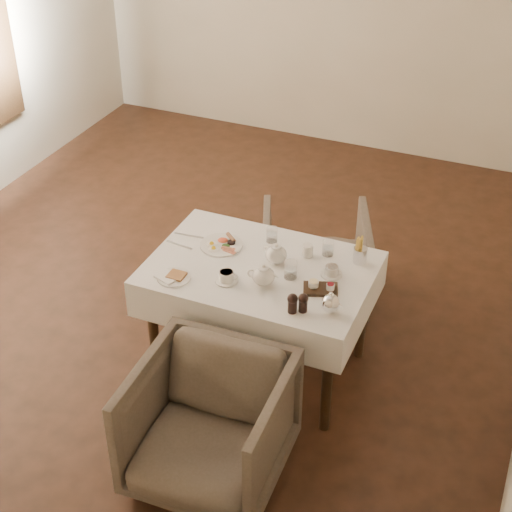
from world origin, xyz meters
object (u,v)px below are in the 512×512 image
object	(u,v)px
breakfast_plate	(222,244)
armchair_far	(315,260)
table	(260,283)
armchair_near	(209,426)
teapot_centre	(276,253)

from	to	relation	value
breakfast_plate	armchair_far	bearing A→B (deg)	37.21
table	armchair_near	world-z (taller)	table
breakfast_plate	table	bearing A→B (deg)	-45.48
armchair_far	breakfast_plate	world-z (taller)	breakfast_plate
armchair_far	breakfast_plate	bearing A→B (deg)	39.89
armchair_far	breakfast_plate	size ratio (longest dim) A/B	2.83
table	armchair_far	xyz separation A→B (m)	(0.07, 0.79, -0.31)
armchair_near	teapot_centre	bearing A→B (deg)	89.18
armchair_near	armchair_far	distance (m)	1.68
teapot_centre	table	bearing A→B (deg)	-115.33
armchair_far	teapot_centre	distance (m)	0.87
armchair_far	teapot_centre	size ratio (longest dim) A/B	4.30
table	armchair_near	size ratio (longest dim) A/B	1.65
breakfast_plate	armchair_near	bearing A→B (deg)	-92.93
table	breakfast_plate	xyz separation A→B (m)	(-0.30, 0.12, 0.13)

